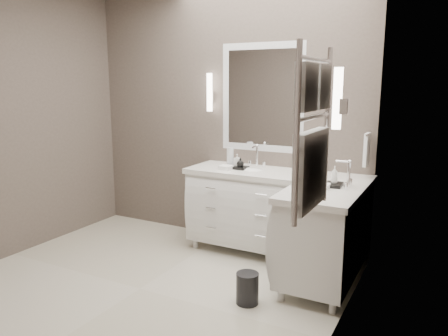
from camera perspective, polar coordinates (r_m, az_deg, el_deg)
The scene contains 19 objects.
floor at distance 3.87m, azimuth -10.93°, elevation -15.28°, with size 3.20×3.00×0.01m, color beige.
wall_back at distance 4.74m, azimuth -0.02°, elevation 6.84°, with size 3.20×0.01×2.70m, color #534942.
wall_left at distance 4.68m, azimuth -27.14°, elevation 5.57°, with size 0.01×3.00×2.70m, color #534942.
wall_right at distance 2.77m, azimuth 14.89°, elevation 3.40°, with size 0.01×3.00×2.70m, color #534942.
vanity_back at distance 4.45m, azimuth 3.41°, elevation -4.79°, with size 1.24×0.59×0.97m.
vanity_right at distance 3.88m, azimuth 13.29°, elevation -7.50°, with size 0.59×1.24×0.97m.
mirror_back at distance 4.52m, azimuth 4.98°, elevation 9.13°, with size 0.90×0.02×1.10m.
mirror_right at distance 3.53m, azimuth 17.80°, elevation 8.10°, with size 0.02×0.90×1.10m.
sconce_back at distance 4.73m, azimuth -1.90°, elevation 9.76°, with size 0.06×0.06×0.40m.
sconce_right at distance 2.98m, azimuth 14.60°, elevation 8.63°, with size 0.06×0.06×0.40m.
towel_bar_corner at distance 4.13m, azimuth 18.15°, elevation 2.39°, with size 0.03×0.22×0.30m.
towel_ladder at distance 2.39m, azimuth 11.44°, elevation 3.41°, with size 0.06×0.58×0.90m.
waste_bin at distance 3.54m, azimuth 3.07°, elevation -15.42°, with size 0.18×0.18×0.25m, color black.
amenity_tray_back at distance 4.39m, azimuth 1.96°, elevation 0.06°, with size 0.18×0.13×0.03m, color black.
amenity_tray_right at distance 3.76m, azimuth 14.16°, elevation -2.13°, with size 0.13×0.18×0.03m, color black.
water_bottle at distance 4.46m, azimuth 0.82°, elevation 1.40°, with size 0.07×0.07×0.20m, color silver.
soap_bottle_a at distance 4.41m, azimuth 1.73°, elevation 1.07°, with size 0.05×0.05×0.12m, color white.
soap_bottle_b at distance 4.34m, azimuth 2.15°, elevation 0.73°, with size 0.07×0.07×0.09m, color black.
soap_bottle_c at distance 3.74m, azimuth 14.22°, elevation -0.86°, with size 0.06×0.06×0.14m, color white.
Camera 1 is at (2.22, -2.67, 1.70)m, focal length 35.00 mm.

